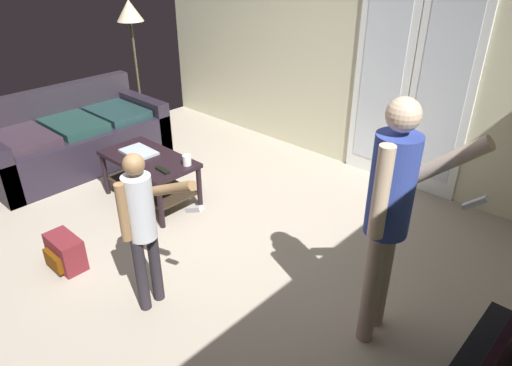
% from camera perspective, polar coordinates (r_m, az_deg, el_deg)
% --- Properties ---
extents(ground_plane, '(5.83, 4.62, 0.02)m').
position_cam_1_polar(ground_plane, '(4.12, -7.67, -7.26)').
color(ground_plane, '#A59988').
extents(wall_back_with_doors, '(5.83, 0.09, 2.65)m').
position_cam_1_polar(wall_back_with_doors, '(5.13, 12.92, 15.53)').
color(wall_back_with_doors, beige).
rests_on(wall_back_with_doors, ground_plane).
extents(leather_couch, '(0.99, 1.99, 0.83)m').
position_cam_1_polar(leather_couch, '(5.72, -21.72, 5.04)').
color(leather_couch, '#241E2A').
rests_on(leather_couch, ground_plane).
extents(coffee_table, '(1.00, 0.53, 0.48)m').
position_cam_1_polar(coffee_table, '(4.62, -13.09, 1.66)').
color(coffee_table, black).
rests_on(coffee_table, ground_plane).
extents(flat_screen_tv, '(0.08, 1.16, 0.74)m').
position_cam_1_polar(flat_screen_tv, '(2.37, 29.08, -17.62)').
color(flat_screen_tv, black).
rests_on(flat_screen_tv, tv_stand).
extents(person_adult, '(0.59, 0.50, 1.64)m').
position_cam_1_polar(person_adult, '(2.78, 16.44, -2.81)').
color(person_adult, tan).
rests_on(person_adult, ground_plane).
extents(person_child, '(0.52, 0.36, 1.20)m').
position_cam_1_polar(person_child, '(3.12, -13.91, -4.50)').
color(person_child, '#282329').
rests_on(person_child, ground_plane).
extents(floor_lamp, '(0.33, 0.33, 1.69)m').
position_cam_1_polar(floor_lamp, '(6.27, -15.35, 19.07)').
color(floor_lamp, '#2A2427').
rests_on(floor_lamp, ground_plane).
extents(backpack, '(0.34, 0.22, 0.27)m').
position_cam_1_polar(backpack, '(4.02, -22.68, -7.97)').
color(backpack, maroon).
rests_on(backpack, ground_plane).
extents(laptop_closed, '(0.36, 0.25, 0.02)m').
position_cam_1_polar(laptop_closed, '(4.67, -14.38, 3.76)').
color(laptop_closed, '#A8B6BE').
rests_on(laptop_closed, coffee_table).
extents(cup_near_edge, '(0.08, 0.08, 0.10)m').
position_cam_1_polar(cup_near_edge, '(4.32, -8.59, 2.83)').
color(cup_near_edge, white).
rests_on(cup_near_edge, coffee_table).
extents(tv_remote_black, '(0.17, 0.06, 0.02)m').
position_cam_1_polar(tv_remote_black, '(4.25, -11.54, 1.56)').
color(tv_remote_black, black).
rests_on(tv_remote_black, coffee_table).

